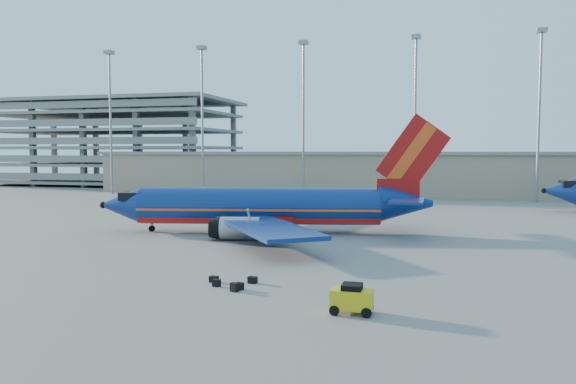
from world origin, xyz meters
name	(u,v)px	position (x,y,z in m)	size (l,w,h in m)	color
ground	(247,234)	(0.00, 0.00, 0.00)	(220.00, 220.00, 0.00)	slate
terminal_building	(391,173)	(10.00, 58.00, 4.32)	(122.00, 16.00, 8.50)	#9E836D
parking_garage	(114,139)	(-62.00, 74.05, 11.73)	(62.00, 32.00, 21.40)	slate
light_mast_row	(358,101)	(5.00, 46.00, 17.55)	(101.60, 1.60, 28.65)	gray
aircraft_main	(267,208)	(1.69, 1.74, 2.67)	(36.59, 34.84, 12.52)	navy
baggage_tug	(352,298)	(14.75, -25.50, 0.84)	(2.25, 1.37, 1.61)	gold
luggage_pile	(232,283)	(6.46, -21.51, 0.23)	(3.17, 2.83, 0.55)	black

